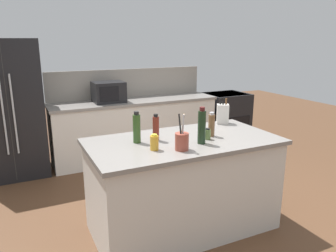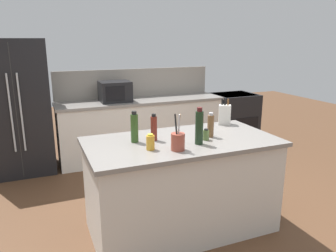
# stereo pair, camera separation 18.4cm
# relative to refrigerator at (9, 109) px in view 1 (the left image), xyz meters

# --- Properties ---
(ground_plane) EXTENTS (14.00, 14.00, 0.00)m
(ground_plane) POSITION_rel_refrigerator_xyz_m (1.51, -2.25, -0.94)
(ground_plane) COLOR brown
(back_counter_run) EXTENTS (2.65, 0.66, 0.94)m
(back_counter_run) POSITION_rel_refrigerator_xyz_m (1.81, -0.05, -0.47)
(back_counter_run) COLOR beige
(back_counter_run) RESTS_ON ground_plane
(wall_backsplash) EXTENTS (2.61, 0.03, 0.46)m
(wall_backsplash) POSITION_rel_refrigerator_xyz_m (1.81, 0.27, 0.23)
(wall_backsplash) COLOR gray
(wall_backsplash) RESTS_ON back_counter_run
(kitchen_island) EXTENTS (1.83, 0.95, 0.94)m
(kitchen_island) POSITION_rel_refrigerator_xyz_m (1.51, -2.25, -0.47)
(kitchen_island) COLOR beige
(kitchen_island) RESTS_ON ground_plane
(refrigerator) EXTENTS (0.88, 0.75, 1.88)m
(refrigerator) POSITION_rel_refrigerator_xyz_m (0.00, 0.00, 0.00)
(refrigerator) COLOR black
(refrigerator) RESTS_ON ground_plane
(range_oven) EXTENTS (0.76, 0.65, 0.92)m
(range_oven) POSITION_rel_refrigerator_xyz_m (3.55, -0.05, -0.47)
(range_oven) COLOR black
(range_oven) RESTS_ON ground_plane
(microwave) EXTENTS (0.46, 0.39, 0.31)m
(microwave) POSITION_rel_refrigerator_xyz_m (1.39, -0.05, 0.15)
(microwave) COLOR black
(microwave) RESTS_ON back_counter_run
(knife_block) EXTENTS (0.16, 0.15, 0.29)m
(knife_block) POSITION_rel_refrigerator_xyz_m (2.20, -1.89, 0.11)
(knife_block) COLOR beige
(knife_block) RESTS_ON kitchen_island
(utensil_crock) EXTENTS (0.12, 0.12, 0.32)m
(utensil_crock) POSITION_rel_refrigerator_xyz_m (1.35, -2.51, 0.08)
(utensil_crock) COLOR brown
(utensil_crock) RESTS_ON kitchen_island
(vinegar_bottle) EXTENTS (0.06, 0.06, 0.26)m
(vinegar_bottle) POSITION_rel_refrigerator_xyz_m (1.25, -2.16, 0.12)
(vinegar_bottle) COLOR maroon
(vinegar_bottle) RESTS_ON kitchen_island
(wine_bottle) EXTENTS (0.07, 0.07, 0.34)m
(wine_bottle) POSITION_rel_refrigerator_xyz_m (1.60, -2.42, 0.16)
(wine_bottle) COLOR black
(wine_bottle) RESTS_ON kitchen_island
(pepper_grinder) EXTENTS (0.06, 0.06, 0.24)m
(pepper_grinder) POSITION_rel_refrigerator_xyz_m (1.80, -2.27, 0.11)
(pepper_grinder) COLOR brown
(pepper_grinder) RESTS_ON kitchen_island
(spice_jar_oregano) EXTENTS (0.06, 0.06, 0.11)m
(spice_jar_oregano) POSITION_rel_refrigerator_xyz_m (1.71, -2.34, 0.05)
(spice_jar_oregano) COLOR #567038
(spice_jar_oregano) RESTS_ON kitchen_island
(honey_jar) EXTENTS (0.07, 0.07, 0.14)m
(honey_jar) POSITION_rel_refrigerator_xyz_m (1.13, -2.41, 0.07)
(honey_jar) COLOR gold
(honey_jar) RESTS_ON kitchen_island
(olive_oil_bottle) EXTENTS (0.07, 0.07, 0.29)m
(olive_oil_bottle) POSITION_rel_refrigerator_xyz_m (1.07, -2.15, 0.14)
(olive_oil_bottle) COLOR #2D4C1E
(olive_oil_bottle) RESTS_ON kitchen_island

